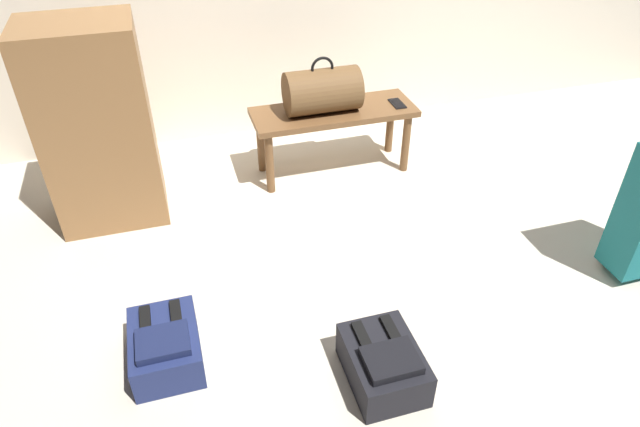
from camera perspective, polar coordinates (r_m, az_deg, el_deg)
ground_plane at (r=3.03m, az=7.99°, el=-3.53°), size 6.60×6.60×0.00m
bench at (r=3.48m, az=1.40°, el=9.57°), size 1.00×0.36×0.43m
duffel_bag_brown at (r=3.38m, az=0.23°, el=12.43°), size 0.44×0.26×0.34m
cell_phone at (r=3.55m, az=7.88°, el=11.06°), size 0.07×0.14×0.01m
backpack_dark at (r=2.35m, az=6.49°, el=-14.97°), size 0.28×0.38×0.21m
backpack_navy at (r=2.48m, az=-15.49°, el=-12.91°), size 0.28×0.38×0.21m
side_cabinet at (r=3.20m, az=-21.80°, el=8.23°), size 0.56×0.44×1.10m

